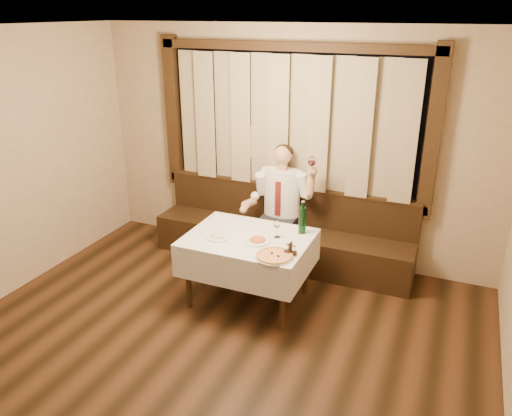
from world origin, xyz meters
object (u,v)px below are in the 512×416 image
at_px(cruet_caddy, 290,250).
at_px(banquette, 282,237).
at_px(pizza, 274,256).
at_px(seated_man, 280,199).
at_px(pasta_cream, 218,235).
at_px(dining_table, 248,246).
at_px(pasta_red, 258,238).
at_px(green_bottle, 302,219).

bearing_deg(cruet_caddy, banquette, 118.66).
height_order(pizza, cruet_caddy, cruet_caddy).
xyz_separation_m(banquette, pizza, (0.41, -1.35, 0.46)).
bearing_deg(seated_man, banquette, 90.95).
relative_size(banquette, pizza, 8.65).
bearing_deg(pasta_cream, dining_table, 27.76).
distance_m(pizza, pasta_cream, 0.71).
bearing_deg(pasta_cream, seated_man, 75.51).
bearing_deg(pasta_red, dining_table, 150.61).
height_order(pasta_red, green_bottle, green_bottle).
xyz_separation_m(pasta_red, pasta_cream, (-0.41, -0.07, -0.00)).
bearing_deg(seated_man, pizza, -71.97).
relative_size(dining_table, green_bottle, 3.56).
bearing_deg(green_bottle, dining_table, -147.60).
bearing_deg(banquette, cruet_caddy, -66.78).
height_order(pasta_cream, green_bottle, green_bottle).
bearing_deg(pizza, banquette, 106.95).
distance_m(green_bottle, cruet_caddy, 0.53).
relative_size(pasta_red, green_bottle, 0.75).
xyz_separation_m(dining_table, cruet_caddy, (0.53, -0.21, 0.15)).
distance_m(pasta_cream, cruet_caddy, 0.81).
xyz_separation_m(pasta_red, cruet_caddy, (0.40, -0.14, 0.01)).
relative_size(pasta_red, seated_man, 0.18).
height_order(dining_table, pasta_cream, pasta_cream).
height_order(banquette, pasta_red, banquette).
distance_m(pasta_red, cruet_caddy, 0.42).
height_order(pasta_red, pasta_cream, pasta_red).
xyz_separation_m(banquette, dining_table, (0.00, -1.02, 0.34)).
distance_m(cruet_caddy, seated_man, 1.26).
height_order(pizza, green_bottle, green_bottle).
xyz_separation_m(pizza, pasta_red, (-0.28, 0.25, 0.02)).
bearing_deg(green_bottle, pasta_red, -132.29).
relative_size(banquette, dining_table, 2.52).
bearing_deg(green_bottle, seated_man, 127.26).
distance_m(pizza, cruet_caddy, 0.17).
distance_m(pizza, green_bottle, 0.65).
xyz_separation_m(banquette, seated_man, (0.00, -0.09, 0.54)).
height_order(pasta_cream, cruet_caddy, cruet_caddy).
bearing_deg(banquette, pizza, -73.05).
xyz_separation_m(cruet_caddy, seated_man, (-0.53, 1.14, 0.05)).
distance_m(dining_table, seated_man, 0.95).
relative_size(dining_table, pasta_red, 4.77).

